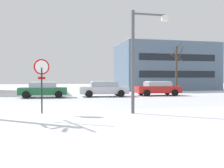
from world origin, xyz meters
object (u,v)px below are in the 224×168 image
at_px(street_lamp, 140,49).
at_px(parked_car_silver, 104,89).
at_px(parked_car_red, 158,88).
at_px(stop_sign, 42,75).
at_px(parked_car_green, 43,90).

height_order(street_lamp, parked_car_silver, street_lamp).
bearing_deg(parked_car_silver, parked_car_red, 1.61).
bearing_deg(parked_car_red, street_lamp, -117.24).
height_order(stop_sign, parked_car_green, stop_sign).
relative_size(street_lamp, parked_car_silver, 1.10).
xyz_separation_m(stop_sign, street_lamp, (4.73, -1.01, 1.27)).
bearing_deg(parked_car_green, stop_sign, -88.45).
bearing_deg(parked_car_green, parked_car_red, 0.76).
distance_m(stop_sign, parked_car_silver, 11.71).
relative_size(street_lamp, parked_car_red, 1.13).
xyz_separation_m(street_lamp, parked_car_silver, (0.48, 11.44, -2.40)).
distance_m(parked_car_green, parked_car_silver, 5.49).
distance_m(street_lamp, parked_car_green, 12.73).
relative_size(stop_sign, parked_car_red, 0.60).
bearing_deg(street_lamp, parked_car_red, 62.76).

